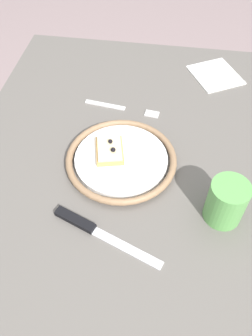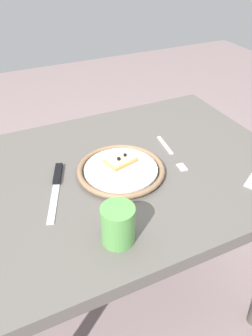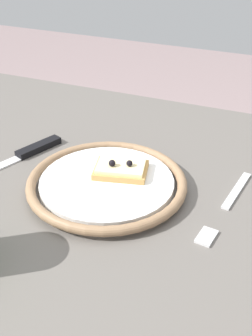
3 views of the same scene
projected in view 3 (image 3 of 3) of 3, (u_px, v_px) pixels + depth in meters
The scene contains 5 objects.
dining_table at pixel (91, 217), 0.78m from camera, with size 1.10×0.71×0.70m.
plate at pixel (107, 184), 0.71m from camera, with size 0.25×0.25×0.02m.
pizza_slice_near at pixel (121, 169), 0.72m from camera, with size 0.10×0.08×0.03m.
knife at pixel (24, 154), 0.80m from camera, with size 0.10×0.23×0.01m.
fork at pixel (226, 206), 0.67m from camera, with size 0.04×0.20×0.00m.
Camera 3 is at (-0.29, 0.55, 1.11)m, focal length 47.95 mm.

